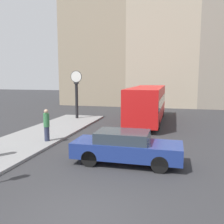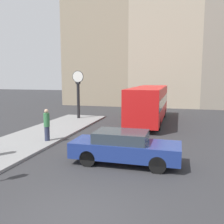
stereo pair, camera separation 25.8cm
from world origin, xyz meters
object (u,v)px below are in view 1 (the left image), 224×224
sedan_car (126,147)px  pedestrian_green_hoodie (47,125)px  bus_distant (147,102)px  street_clock (77,93)px

sedan_car → pedestrian_green_hoodie: bearing=156.3°
bus_distant → sedan_car: bearing=-88.8°
street_clock → bus_distant: bearing=2.6°
street_clock → pedestrian_green_hoodie: street_clock is taller
pedestrian_green_hoodie → bus_distant: bearing=59.5°
sedan_car → pedestrian_green_hoodie: size_ratio=2.58×
sedan_car → pedestrian_green_hoodie: 5.48m
street_clock → pedestrian_green_hoodie: 8.10m
pedestrian_green_hoodie → street_clock: bearing=99.9°
sedan_car → pedestrian_green_hoodie: (-5.01, 2.20, 0.32)m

